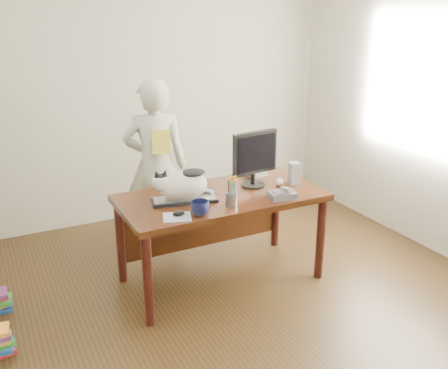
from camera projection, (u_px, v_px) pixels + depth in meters
room at (262, 137)px, 3.22m from camera, size 4.50×4.50×4.50m
desk at (217, 209)px, 4.04m from camera, size 1.60×0.80×0.75m
keyboard at (184, 200)px, 3.78m from camera, size 0.52×0.28×0.03m
cat at (182, 184)px, 3.73m from camera, size 0.49×0.30×0.27m
monitor at (255, 156)px, 4.02m from camera, size 0.41×0.22×0.46m
pen_cup at (231, 197)px, 3.69m from camera, size 0.10×0.10×0.23m
mousepad at (177, 217)px, 3.49m from camera, size 0.24×0.23×0.00m
mouse at (179, 213)px, 3.51m from camera, size 0.10×0.08×0.04m
coffee_mug at (200, 208)px, 3.52m from camera, size 0.18×0.18×0.11m
phone at (282, 194)px, 3.84m from camera, size 0.22×0.18×0.09m
speaker at (294, 173)px, 4.15m from camera, size 0.10×0.11×0.18m
baseball at (279, 182)px, 4.11m from camera, size 0.07×0.07×0.07m
book_stack at (183, 182)px, 4.10m from camera, size 0.26×0.21×0.09m
calculator at (254, 171)px, 4.39m from camera, size 0.20×0.24×0.06m
person at (156, 166)px, 4.52m from camera, size 0.68×0.57×1.58m
held_book at (161, 142)px, 4.29m from camera, size 0.17×0.14×0.21m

